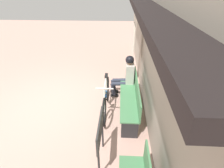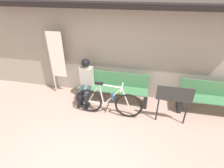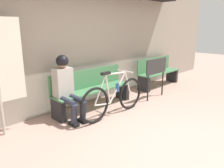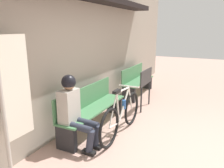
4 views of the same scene
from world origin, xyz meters
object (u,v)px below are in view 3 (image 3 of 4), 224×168
(bicycle, at_px, (114,97))
(person_seated, at_px, (66,84))
(park_bench_near, at_px, (93,90))
(signboard, at_px, (156,69))
(banner_pole, at_px, (6,66))
(park_bench_far, at_px, (158,73))

(bicycle, xyz_separation_m, person_seated, (-0.75, 0.51, 0.32))
(park_bench_near, distance_m, signboard, 1.66)
(person_seated, xyz_separation_m, signboard, (2.25, -0.48, 0.02))
(signboard, bearing_deg, banner_pole, 167.61)
(signboard, bearing_deg, person_seated, 167.91)
(person_seated, xyz_separation_m, banner_pole, (-0.93, 0.22, 0.43))
(bicycle, bearing_deg, park_bench_far, 13.89)
(bicycle, height_order, signboard, signboard)
(park_bench_near, distance_m, park_bench_far, 2.54)
(park_bench_far, relative_size, signboard, 1.67)
(person_seated, bearing_deg, park_bench_near, 9.05)
(bicycle, relative_size, person_seated, 1.38)
(park_bench_near, height_order, banner_pole, banner_pole)
(banner_pole, bearing_deg, bicycle, -23.52)
(bicycle, distance_m, park_bench_far, 2.61)
(park_bench_far, height_order, signboard, signboard)
(bicycle, height_order, banner_pole, banner_pole)
(bicycle, height_order, park_bench_far, bicycle)
(park_bench_near, height_order, signboard, signboard)
(park_bench_near, bearing_deg, banner_pole, 176.62)
(park_bench_far, distance_m, signboard, 1.23)
(banner_pole, distance_m, signboard, 3.29)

